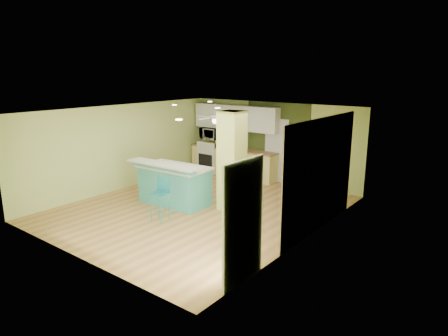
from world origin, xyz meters
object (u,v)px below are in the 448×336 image
at_px(bar_stool, 161,191).
at_px(side_counter, 311,205).
at_px(peninsula, 174,184).
at_px(fruit_bowl, 239,148).
at_px(canister, 162,163).

bearing_deg(bar_stool, side_counter, 24.53).
distance_m(peninsula, bar_stool, 1.21).
bearing_deg(fruit_bowl, side_counter, -32.69).
relative_size(side_counter, fruit_bowl, 4.02).
relative_size(side_counter, canister, 9.07).
xyz_separation_m(bar_stool, fruit_bowl, (-0.85, 4.32, 0.28)).
height_order(bar_stool, fruit_bowl, bar_stool).
bearing_deg(canister, peninsula, 22.10).
height_order(bar_stool, canister, canister).
bearing_deg(bar_stool, canister, 125.76).
bearing_deg(canister, fruit_bowl, 89.07).
bearing_deg(side_counter, fruit_bowl, 147.31).
bearing_deg(peninsula, side_counter, 11.45).
bearing_deg(fruit_bowl, canister, -90.93).
distance_m(side_counter, canister, 3.98).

